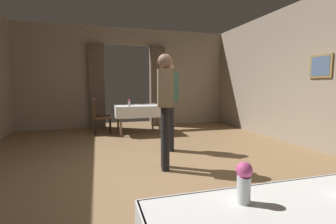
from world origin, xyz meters
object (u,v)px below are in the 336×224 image
object	(u,v)px
chair_mid_left	(99,114)
flower_vase_near	(244,181)
dining_table_mid	(138,109)
person_waiter_by_doorway	(165,102)
flower_vase_mid	(129,103)
plate_mid_b	(137,104)
person_diner_standing_aside	(168,98)

from	to	relation	value
chair_mid_left	flower_vase_near	xyz separation A→B (m)	(0.56, -5.69, 0.33)
dining_table_mid	flower_vase_near	size ratio (longest dim) A/B	6.75
dining_table_mid	person_waiter_by_doorway	size ratio (longest dim) A/B	0.72
flower_vase_mid	plate_mid_b	xyz separation A→B (m)	(0.28, 0.53, -0.09)
chair_mid_left	plate_mid_b	size ratio (longest dim) A/B	4.55
chair_mid_left	flower_vase_mid	bearing A→B (deg)	-33.69
chair_mid_left	plate_mid_b	bearing A→B (deg)	2.53
flower_vase_near	plate_mid_b	bearing A→B (deg)	85.60
flower_vase_mid	person_waiter_by_doorway	distance (m)	2.63
dining_table_mid	plate_mid_b	world-z (taller)	plate_mid_b
flower_vase_mid	plate_mid_b	distance (m)	0.60
person_diner_standing_aside	flower_vase_near	bearing A→B (deg)	-101.03
dining_table_mid	plate_mid_b	xyz separation A→B (m)	(0.00, 0.16, 0.10)
person_waiter_by_doorway	person_diner_standing_aside	bearing A→B (deg)	71.66
dining_table_mid	plate_mid_b	distance (m)	0.19
plate_mid_b	flower_vase_near	bearing A→B (deg)	-94.40
plate_mid_b	person_waiter_by_doorway	xyz separation A→B (m)	(-0.07, -3.14, 0.27)
chair_mid_left	person_diner_standing_aside	xyz separation A→B (m)	(1.26, -2.09, 0.51)
chair_mid_left	flower_vase_mid	xyz separation A→B (m)	(0.72, -0.48, 0.33)
plate_mid_b	person_waiter_by_doorway	size ratio (longest dim) A/B	0.12
person_diner_standing_aside	flower_vase_mid	bearing A→B (deg)	108.54
plate_mid_b	chair_mid_left	bearing A→B (deg)	-177.47
flower_vase_near	plate_mid_b	world-z (taller)	flower_vase_near
dining_table_mid	chair_mid_left	distance (m)	1.02
chair_mid_left	person_waiter_by_doorway	distance (m)	3.27
flower_vase_mid	plate_mid_b	world-z (taller)	flower_vase_mid
chair_mid_left	person_diner_standing_aside	distance (m)	2.49
flower_vase_near	flower_vase_mid	distance (m)	5.21
flower_vase_near	chair_mid_left	bearing A→B (deg)	95.63
plate_mid_b	dining_table_mid	bearing A→B (deg)	-90.61
flower_vase_mid	person_waiter_by_doorway	bearing A→B (deg)	-85.53
plate_mid_b	person_diner_standing_aside	world-z (taller)	person_diner_standing_aside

